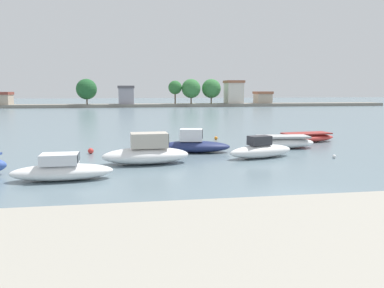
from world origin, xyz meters
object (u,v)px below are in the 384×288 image
(mooring_buoy_2, at_px, (334,156))
(moored_boat_1, at_px, (62,170))
(mooring_buoy_1, at_px, (252,138))
(mooring_buoy_0, at_px, (216,138))
(moored_boat_6, at_px, (306,137))
(moored_boat_2, at_px, (147,153))
(mooring_buoy_3, at_px, (91,151))
(moored_boat_4, at_px, (261,150))
(moored_boat_5, at_px, (283,142))
(moored_boat_3, at_px, (194,145))

(mooring_buoy_2, bearing_deg, moored_boat_1, -168.09)
(moored_boat_1, distance_m, mooring_buoy_1, 19.97)
(moored_boat_1, xyz_separation_m, mooring_buoy_0, (11.40, 14.34, -0.37))
(moored_boat_6, relative_size, mooring_buoy_1, 15.17)
(moored_boat_2, height_order, mooring_buoy_0, moored_boat_2)
(moored_boat_2, bearing_deg, mooring_buoy_3, 129.06)
(moored_boat_1, bearing_deg, moored_boat_4, 18.16)
(mooring_buoy_2, relative_size, mooring_buoy_3, 0.61)
(moored_boat_1, distance_m, moored_boat_6, 22.43)
(mooring_buoy_0, bearing_deg, moored_boat_5, -54.21)
(moored_boat_1, distance_m, moored_boat_5, 17.77)
(mooring_buoy_1, bearing_deg, moored_boat_5, -79.30)
(moored_boat_5, xyz_separation_m, mooring_buoy_3, (-15.02, -0.38, -0.28))
(mooring_buoy_3, bearing_deg, moored_boat_5, 1.44)
(moored_boat_2, relative_size, moored_boat_6, 0.98)
(moored_boat_5, bearing_deg, moored_boat_3, -169.38)
(moored_boat_5, distance_m, mooring_buoy_1, 5.16)
(moored_boat_5, relative_size, mooring_buoy_2, 20.62)
(moored_boat_5, bearing_deg, mooring_buoy_1, 104.79)
(moored_boat_2, relative_size, mooring_buoy_1, 14.84)
(moored_boat_6, xyz_separation_m, mooring_buoy_1, (-4.50, 1.90, -0.21))
(mooring_buoy_3, bearing_deg, moored_boat_1, -94.11)
(moored_boat_5, height_order, mooring_buoy_0, moored_boat_5)
(mooring_buoy_0, relative_size, mooring_buoy_3, 0.78)
(moored_boat_1, relative_size, moored_boat_2, 0.95)
(moored_boat_3, height_order, mooring_buoy_3, moored_boat_3)
(moored_boat_4, bearing_deg, moored_boat_3, 128.55)
(mooring_buoy_3, bearing_deg, moored_boat_6, 10.78)
(moored_boat_6, distance_m, mooring_buoy_0, 8.20)
(mooring_buoy_0, xyz_separation_m, mooring_buoy_3, (-10.82, -6.21, 0.05))
(moored_boat_1, relative_size, moored_boat_4, 1.03)
(moored_boat_3, bearing_deg, moored_boat_4, -25.02)
(moored_boat_4, height_order, mooring_buoy_3, moored_boat_4)
(moored_boat_2, height_order, moored_boat_3, moored_boat_2)
(moored_boat_2, xyz_separation_m, mooring_buoy_0, (6.87, 10.63, -0.56))
(moored_boat_6, relative_size, mooring_buoy_2, 22.54)
(moored_boat_2, bearing_deg, moored_boat_6, 25.86)
(moored_boat_1, distance_m, moored_boat_4, 13.25)
(moored_boat_4, bearing_deg, mooring_buoy_2, -26.66)
(moored_boat_4, relative_size, mooring_buoy_0, 15.75)
(moored_boat_3, xyz_separation_m, mooring_buoy_0, (3.20, 6.68, -0.40))
(moored_boat_4, height_order, mooring_buoy_2, moored_boat_4)
(moored_boat_5, distance_m, mooring_buoy_3, 15.03)
(moored_boat_1, xyz_separation_m, moored_boat_2, (4.53, 3.71, 0.19))
(moored_boat_1, xyz_separation_m, mooring_buoy_1, (14.65, 13.57, -0.34))
(moored_boat_3, bearing_deg, moored_boat_5, 17.28)
(moored_boat_2, bearing_deg, moored_boat_5, 20.72)
(moored_boat_2, distance_m, mooring_buoy_2, 12.84)
(mooring_buoy_1, bearing_deg, moored_boat_2, -135.77)
(moored_boat_1, distance_m, moored_boat_2, 5.86)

